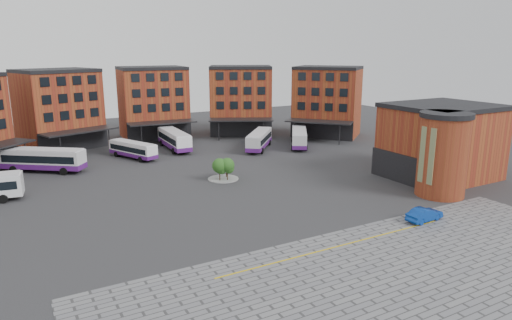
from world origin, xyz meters
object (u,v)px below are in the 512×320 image
tree_island (224,167)px  bus_b (43,159)px  bus_c (133,149)px  bus_f (299,137)px  bus_d (174,139)px  blue_car (424,214)px  bus_e (259,140)px

tree_island → bus_b: (-21.97, 17.49, 0.06)m
tree_island → bus_b: bearing=141.5°
bus_c → bus_f: bearing=-34.8°
bus_d → blue_car: bearing=-74.4°
bus_b → bus_e: 36.52m
bus_b → bus_f: bearing=-58.0°
bus_c → blue_car: size_ratio=2.24×
bus_c → bus_e: (22.36, -4.06, 0.24)m
bus_b → bus_f: bus_b is taller
tree_island → bus_b: size_ratio=0.37×
bus_e → blue_car: bearing=-52.3°
tree_island → bus_e: 21.26m
tree_island → bus_f: 26.25m
bus_b → blue_car: size_ratio=2.62×
tree_island → bus_e: bearing=47.0°
bus_b → bus_e: bus_b is taller
bus_c → bus_e: size_ratio=0.96×
bus_c → bus_d: bearing=-1.9°
bus_d → bus_f: (21.61, -9.21, -0.11)m
tree_island → bus_d: size_ratio=0.36×
bus_d → bus_e: bearing=-26.5°
bus_f → blue_car: 39.99m
bus_b → bus_e: size_ratio=1.13×
bus_c → bus_d: 9.23m
bus_e → bus_f: (7.80, -1.69, -0.01)m
bus_c → blue_car: bearing=-89.7°
bus_e → bus_f: size_ratio=0.95×
tree_island → bus_f: (22.30, 13.86, -0.10)m
tree_island → bus_e: size_ratio=0.42×
tree_island → bus_f: bearing=31.9°
bus_b → blue_car: bearing=-104.4°
bus_b → bus_c: 14.27m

